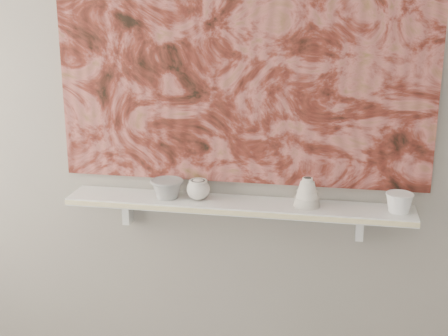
% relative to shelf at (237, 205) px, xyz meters
% --- Properties ---
extents(wall_back, '(3.60, 0.00, 3.60)m').
position_rel_shelf_xyz_m(wall_back, '(0.00, 0.09, 0.44)').
color(wall_back, gray).
rests_on(wall_back, floor).
extents(shelf, '(1.40, 0.18, 0.03)m').
position_rel_shelf_xyz_m(shelf, '(0.00, 0.00, 0.00)').
color(shelf, silver).
rests_on(shelf, wall_back).
extents(shelf_stripe, '(1.40, 0.01, 0.02)m').
position_rel_shelf_xyz_m(shelf_stripe, '(0.00, -0.09, 0.00)').
color(shelf_stripe, beige).
rests_on(shelf_stripe, shelf).
extents(bracket_left, '(0.03, 0.06, 0.12)m').
position_rel_shelf_xyz_m(bracket_left, '(-0.49, 0.06, -0.07)').
color(bracket_left, silver).
rests_on(bracket_left, wall_back).
extents(bracket_right, '(0.03, 0.06, 0.12)m').
position_rel_shelf_xyz_m(bracket_right, '(0.49, 0.06, -0.07)').
color(bracket_right, silver).
rests_on(bracket_right, wall_back).
extents(painting, '(1.50, 0.02, 1.10)m').
position_rel_shelf_xyz_m(painting, '(0.00, 0.08, 0.62)').
color(painting, maroon).
rests_on(painting, wall_back).
extents(house_motif, '(0.09, 0.00, 0.08)m').
position_rel_shelf_xyz_m(house_motif, '(0.45, 0.07, 0.32)').
color(house_motif, black).
rests_on(house_motif, painting).
extents(bowl_grey, '(0.17, 0.17, 0.08)m').
position_rel_shelf_xyz_m(bowl_grey, '(-0.29, 0.00, 0.05)').
color(bowl_grey, gray).
rests_on(bowl_grey, shelf).
extents(cup_cream, '(0.12, 0.12, 0.09)m').
position_rel_shelf_xyz_m(cup_cream, '(-0.16, 0.00, 0.06)').
color(cup_cream, beige).
rests_on(cup_cream, shelf).
extents(bell_vessel, '(0.12, 0.12, 0.12)m').
position_rel_shelf_xyz_m(bell_vessel, '(0.28, 0.00, 0.07)').
color(bell_vessel, beige).
rests_on(bell_vessel, shelf).
extents(bowl_white, '(0.11, 0.11, 0.08)m').
position_rel_shelf_xyz_m(bowl_white, '(0.63, 0.00, 0.05)').
color(bowl_white, white).
rests_on(bowl_white, shelf).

